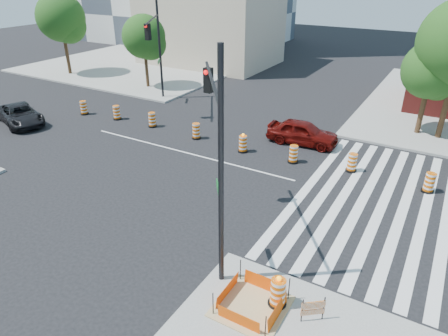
{
  "coord_description": "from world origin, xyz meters",
  "views": [
    {
      "loc": [
        13.04,
        -17.64,
        10.01
      ],
      "look_at": [
        4.44,
        -2.99,
        1.4
      ],
      "focal_mm": 32.0,
      "sensor_mm": 36.0,
      "label": 1
    }
  ],
  "objects_px": {
    "red_coupe": "(303,132)",
    "signal_pole_se": "(216,134)",
    "signal_pole_nw": "(156,39)",
    "dark_suv": "(20,115)"
  },
  "relations": [
    {
      "from": "red_coupe",
      "to": "signal_pole_nw",
      "type": "xyz_separation_m",
      "value": [
        -12.7,
        1.81,
        4.39
      ]
    },
    {
      "from": "red_coupe",
      "to": "signal_pole_se",
      "type": "xyz_separation_m",
      "value": [
        0.94,
        -11.84,
        4.2
      ]
    },
    {
      "from": "dark_suv",
      "to": "signal_pole_se",
      "type": "height_order",
      "value": "signal_pole_se"
    },
    {
      "from": "signal_pole_se",
      "to": "signal_pole_nw",
      "type": "relative_size",
      "value": 0.96
    },
    {
      "from": "red_coupe",
      "to": "signal_pole_nw",
      "type": "bearing_deg",
      "value": 77.99
    },
    {
      "from": "red_coupe",
      "to": "signal_pole_se",
      "type": "height_order",
      "value": "signal_pole_se"
    },
    {
      "from": "red_coupe",
      "to": "dark_suv",
      "type": "bearing_deg",
      "value": 106.08
    },
    {
      "from": "red_coupe",
      "to": "signal_pole_se",
      "type": "distance_m",
      "value": 12.59
    },
    {
      "from": "dark_suv",
      "to": "signal_pole_nw",
      "type": "relative_size",
      "value": 0.58
    },
    {
      "from": "signal_pole_se",
      "to": "signal_pole_nw",
      "type": "xyz_separation_m",
      "value": [
        -13.64,
        13.65,
        0.19
      ]
    }
  ]
}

